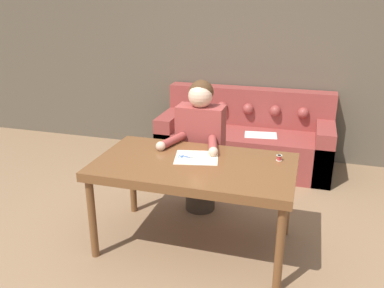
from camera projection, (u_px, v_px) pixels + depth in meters
The scene contains 8 objects.
ground_plane at pixel (196, 254), 3.22m from camera, with size 16.00×16.00×0.00m, color #846647.
wall_back at pixel (249, 51), 4.86m from camera, with size 8.00×0.06×2.60m.
dining_table at pixel (194, 171), 3.12m from camera, with size 1.52×0.86×0.73m.
couch at pixel (245, 139), 4.82m from camera, with size 1.98×0.81×0.88m.
person at pixel (200, 146), 3.68m from camera, with size 0.53×0.60×1.24m.
pattern_paper_main at pixel (197, 158), 3.19m from camera, with size 0.39×0.36×0.00m.
scissors at pixel (187, 157), 3.19m from camera, with size 0.23×0.07×0.01m.
thread_spool at pixel (279, 158), 3.13m from camera, with size 0.04×0.04×0.05m.
Camera 1 is at (0.74, -2.62, 1.94)m, focal length 38.00 mm.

